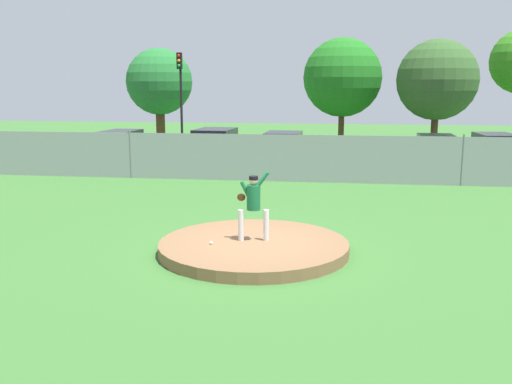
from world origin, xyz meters
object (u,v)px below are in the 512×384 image
object	(u,v)px
parked_car_red	(120,147)
parked_car_charcoal	(436,154)
parked_car_burgundy	(283,149)
traffic_light_near	(181,86)
traffic_cone_orange	(348,164)
pitcher_youth	(253,201)
parked_car_silver	(495,153)
parked_car_slate	(215,148)
baseball	(211,243)

from	to	relation	value
parked_car_red	parked_car_charcoal	distance (m)	15.61
parked_car_charcoal	parked_car_burgundy	xyz separation A→B (m)	(-7.21, 0.91, -0.01)
parked_car_charcoal	traffic_light_near	world-z (taller)	traffic_light_near
parked_car_charcoal	traffic_cone_orange	size ratio (longest dim) A/B	8.56
parked_car_red	pitcher_youth	bearing A→B (deg)	-58.00
parked_car_red	parked_car_charcoal	xyz separation A→B (m)	(15.60, -0.59, -0.01)
pitcher_youth	parked_car_silver	xyz separation A→B (m)	(9.18, 14.35, -0.41)
parked_car_burgundy	parked_car_slate	size ratio (longest dim) A/B	0.92
baseball	parked_car_red	size ratio (longest dim) A/B	0.02
parked_car_burgundy	baseball	bearing A→B (deg)	-90.79
parked_car_charcoal	parked_car_burgundy	distance (m)	7.26
parked_car_slate	traffic_light_near	size ratio (longest dim) A/B	0.79
parked_car_burgundy	traffic_cone_orange	distance (m)	3.47
parked_car_silver	traffic_cone_orange	world-z (taller)	parked_car_silver
parked_car_charcoal	parked_car_slate	world-z (taller)	parked_car_slate
parked_car_silver	traffic_light_near	distance (m)	16.98
baseball	parked_car_burgundy	size ratio (longest dim) A/B	0.02
baseball	traffic_light_near	distance (m)	20.39
traffic_cone_orange	traffic_light_near	xyz separation A→B (m)	(-9.43, 5.12, 3.58)
baseball	parked_car_silver	world-z (taller)	parked_car_silver
parked_car_silver	parked_car_charcoal	world-z (taller)	parked_car_silver
parked_car_silver	traffic_cone_orange	xyz separation A→B (m)	(-6.71, -0.80, -0.55)
baseball	parked_car_slate	bearing A→B (deg)	101.90
parked_car_silver	baseball	bearing A→B (deg)	-124.24
baseball	parked_car_burgundy	world-z (taller)	parked_car_burgundy
parked_car_red	parked_car_charcoal	size ratio (longest dim) A/B	1.03
baseball	traffic_cone_orange	size ratio (longest dim) A/B	0.13
parked_car_charcoal	parked_car_burgundy	world-z (taller)	parked_car_charcoal
parked_car_burgundy	parked_car_slate	world-z (taller)	parked_car_slate
pitcher_youth	parked_car_silver	size ratio (longest dim) A/B	0.38
baseball	pitcher_youth	bearing A→B (deg)	27.30
baseball	traffic_light_near	size ratio (longest dim) A/B	0.01
parked_car_silver	parked_car_burgundy	xyz separation A→B (m)	(-9.88, 0.52, -0.04)
parked_car_silver	parked_car_slate	xyz separation A→B (m)	(-13.18, -0.18, 0.04)
pitcher_youth	traffic_cone_orange	xyz separation A→B (m)	(2.46, 13.56, -0.96)
pitcher_youth	parked_car_slate	bearing A→B (deg)	105.77
baseball	parked_car_charcoal	xyz separation A→B (m)	(7.42, 14.44, 0.48)
baseball	parked_car_burgundy	distance (m)	15.35
parked_car_burgundy	traffic_light_near	size ratio (longest dim) A/B	0.73
parked_car_silver	parked_car_charcoal	bearing A→B (deg)	-171.69
pitcher_youth	parked_car_charcoal	xyz separation A→B (m)	(6.51, 13.96, -0.43)
parked_car_slate	traffic_light_near	xyz separation A→B (m)	(-2.96, 4.50, 2.99)
parked_car_charcoal	parked_car_burgundy	size ratio (longest dim) A/B	1.13
traffic_light_near	parked_car_red	bearing A→B (deg)	-117.29
parked_car_charcoal	parked_car_slate	size ratio (longest dim) A/B	1.04
parked_car_silver	traffic_light_near	bearing A→B (deg)	165.01
parked_car_burgundy	parked_car_slate	bearing A→B (deg)	-168.05
parked_car_burgundy	traffic_cone_orange	world-z (taller)	parked_car_burgundy
traffic_light_near	parked_car_slate	bearing A→B (deg)	-56.66
traffic_cone_orange	parked_car_burgundy	bearing A→B (deg)	157.46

